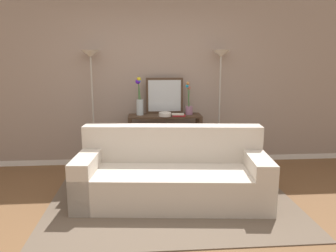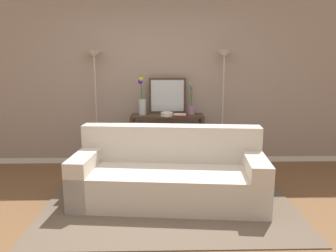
{
  "view_description": "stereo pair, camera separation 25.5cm",
  "coord_description": "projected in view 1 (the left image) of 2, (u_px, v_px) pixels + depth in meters",
  "views": [
    {
      "loc": [
        -0.14,
        -3.19,
        1.72
      ],
      "look_at": [
        0.22,
        1.26,
        0.81
      ],
      "focal_mm": 35.79,
      "sensor_mm": 36.0,
      "label": 1
    },
    {
      "loc": [
        0.12,
        -3.2,
        1.72
      ],
      "look_at": [
        0.22,
        1.26,
        0.81
      ],
      "focal_mm": 35.79,
      "sensor_mm": 36.0,
      "label": 2
    }
  ],
  "objects": [
    {
      "name": "vase_short_flowers",
      "position": [
        189.0,
        105.0,
        5.19
      ],
      "size": [
        0.12,
        0.12,
        0.51
      ],
      "color": "gray",
      "rests_on": "console_table"
    },
    {
      "name": "book_row_under_console",
      "position": [
        151.0,
        165.0,
        5.31
      ],
      "size": [
        0.49,
        0.18,
        0.13
      ],
      "color": "#B77F33",
      "rests_on": "ground"
    },
    {
      "name": "console_table",
      "position": [
        165.0,
        132.0,
        5.23
      ],
      "size": [
        1.12,
        0.38,
        0.86
      ],
      "color": "#473323",
      "rests_on": "ground"
    },
    {
      "name": "back_wall",
      "position": [
        149.0,
        74.0,
        5.38
      ],
      "size": [
        12.0,
        0.15,
        2.94
      ],
      "color": "white",
      "rests_on": "ground"
    },
    {
      "name": "vase_tall_flowers",
      "position": [
        139.0,
        100.0,
        5.12
      ],
      "size": [
        0.12,
        0.12,
        0.58
      ],
      "color": "silver",
      "rests_on": "console_table"
    },
    {
      "name": "wall_mirror",
      "position": [
        165.0,
        96.0,
        5.27
      ],
      "size": [
        0.58,
        0.02,
        0.56
      ],
      "color": "#473323",
      "rests_on": "console_table"
    },
    {
      "name": "area_rug",
      "position": [
        173.0,
        204.0,
        3.99
      ],
      "size": [
        2.93,
        1.98,
        0.01
      ],
      "color": "brown",
      "rests_on": "ground"
    },
    {
      "name": "floor_lamp_right",
      "position": [
        220.0,
        76.0,
        5.21
      ],
      "size": [
        0.28,
        0.28,
        1.84
      ],
      "color": "#B7B2A8",
      "rests_on": "ground"
    },
    {
      "name": "floor_lamp_left",
      "position": [
        91.0,
        77.0,
        5.05
      ],
      "size": [
        0.28,
        0.28,
        1.83
      ],
      "color": "#B7B2A8",
      "rests_on": "ground"
    },
    {
      "name": "ground_plane",
      "position": [
        156.0,
        228.0,
        3.47
      ],
      "size": [
        16.0,
        16.0,
        0.02
      ],
      "primitive_type": "cube",
      "color": "brown"
    },
    {
      "name": "fruit_bowl",
      "position": [
        165.0,
        114.0,
        5.05
      ],
      "size": [
        0.19,
        0.19,
        0.06
      ],
      "color": "silver",
      "rests_on": "console_table"
    },
    {
      "name": "book_stack",
      "position": [
        178.0,
        115.0,
        5.06
      ],
      "size": [
        0.21,
        0.15,
        0.04
      ],
      "color": "maroon",
      "rests_on": "console_table"
    },
    {
      "name": "couch",
      "position": [
        172.0,
        175.0,
        4.09
      ],
      "size": [
        2.34,
        1.15,
        0.88
      ],
      "color": "beige",
      "rests_on": "ground"
    }
  ]
}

